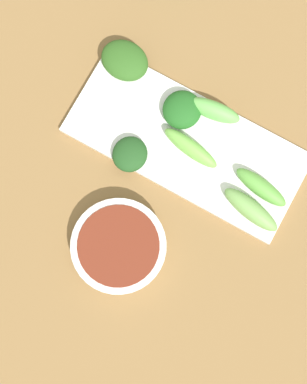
% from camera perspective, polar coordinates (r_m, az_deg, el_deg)
% --- Properties ---
extents(tabletop, '(2.10, 2.10, 0.02)m').
position_cam_1_polar(tabletop, '(0.84, -0.37, 1.33)').
color(tabletop, olive).
rests_on(tabletop, ground).
extents(sauce_bowl, '(0.14, 0.14, 0.03)m').
position_cam_1_polar(sauce_bowl, '(0.80, -3.61, -5.64)').
color(sauce_bowl, silver).
rests_on(sauce_bowl, tabletop).
extents(serving_plate, '(0.15, 0.36, 0.01)m').
position_cam_1_polar(serving_plate, '(0.84, 3.46, 5.05)').
color(serving_plate, white).
rests_on(serving_plate, tabletop).
extents(broccoli_stalk_0, '(0.04, 0.09, 0.03)m').
position_cam_1_polar(broccoli_stalk_0, '(0.83, 6.24, 8.44)').
color(broccoli_stalk_0, '#6BBA54').
rests_on(broccoli_stalk_0, serving_plate).
extents(broccoli_leafy_1, '(0.07, 0.07, 0.03)m').
position_cam_1_polar(broccoli_leafy_1, '(0.83, 2.98, 8.53)').
color(broccoli_leafy_1, '#215D1F').
rests_on(broccoli_leafy_1, serving_plate).
extents(broccoli_stalk_2, '(0.04, 0.09, 0.03)m').
position_cam_1_polar(broccoli_stalk_2, '(0.82, 11.10, 0.49)').
color(broccoli_stalk_2, '#5FA340').
rests_on(broccoli_stalk_2, serving_plate).
extents(broccoli_stalk_3, '(0.04, 0.10, 0.03)m').
position_cam_1_polar(broccoli_stalk_3, '(0.81, 3.88, 4.58)').
color(broccoli_stalk_3, '#75BA4A').
rests_on(broccoli_stalk_3, serving_plate).
extents(broccoli_leafy_4, '(0.06, 0.06, 0.02)m').
position_cam_1_polar(broccoli_leafy_4, '(0.81, -2.47, 3.95)').
color(broccoli_leafy_4, '#204A1E').
rests_on(broccoli_leafy_4, serving_plate).
extents(broccoli_leafy_5, '(0.07, 0.08, 0.03)m').
position_cam_1_polar(broccoli_leafy_5, '(0.86, -3.01, 13.50)').
color(broccoli_leafy_5, '#305D1F').
rests_on(broccoli_leafy_5, serving_plate).
extents(broccoli_stalk_6, '(0.04, 0.10, 0.03)m').
position_cam_1_polar(broccoli_stalk_6, '(0.81, 10.07, -1.81)').
color(broccoli_stalk_6, '#74A752').
rests_on(broccoli_stalk_6, serving_plate).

